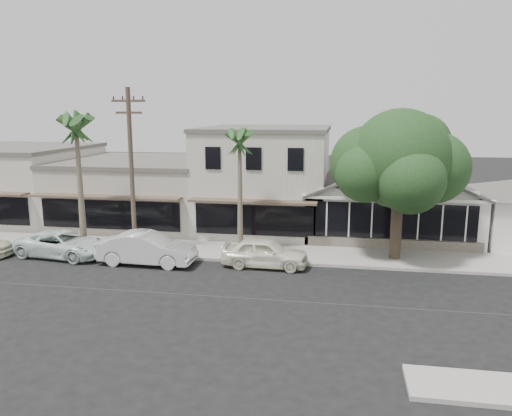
% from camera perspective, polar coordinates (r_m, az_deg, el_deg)
% --- Properties ---
extents(ground, '(140.00, 140.00, 0.00)m').
position_cam_1_polar(ground, '(21.20, 3.84, -10.58)').
color(ground, black).
rests_on(ground, ground).
extents(sidewalk_north, '(90.00, 3.50, 0.15)m').
position_cam_1_polar(sidewalk_north, '(29.21, -10.59, -4.47)').
color(sidewalk_north, '#9E9991').
rests_on(sidewalk_north, ground).
extents(corner_shop, '(10.40, 8.60, 5.10)m').
position_cam_1_polar(corner_shop, '(32.64, 14.97, 1.55)').
color(corner_shop, white).
rests_on(corner_shop, ground).
extents(row_building_near, '(8.00, 10.00, 6.50)m').
position_cam_1_polar(row_building_near, '(33.78, 1.21, 3.33)').
color(row_building_near, silver).
rests_on(row_building_near, ground).
extents(row_building_midnear, '(10.00, 10.00, 4.20)m').
position_cam_1_polar(row_building_midnear, '(36.37, -12.97, 1.78)').
color(row_building_midnear, '#B0AA9E').
rests_on(row_building_midnear, ground).
extents(row_building_midfar, '(11.00, 10.00, 5.00)m').
position_cam_1_polar(row_building_midfar, '(41.48, -26.53, 2.57)').
color(row_building_midfar, silver).
rests_on(row_building_midfar, ground).
extents(utility_pole, '(1.80, 0.24, 9.00)m').
position_cam_1_polar(utility_pole, '(27.27, -14.04, 4.39)').
color(utility_pole, brown).
rests_on(utility_pole, ground).
extents(car_0, '(4.42, 1.86, 1.49)m').
position_cam_1_polar(car_0, '(25.33, 1.01, -5.12)').
color(car_0, white).
rests_on(car_0, ground).
extents(car_1, '(5.08, 1.86, 1.66)m').
position_cam_1_polar(car_1, '(26.36, -12.38, -4.54)').
color(car_1, silver).
rests_on(car_1, ground).
extents(car_2, '(5.31, 2.96, 1.40)m').
position_cam_1_polar(car_2, '(29.02, -21.21, -3.86)').
color(car_2, white).
rests_on(car_2, ground).
extents(shade_tree, '(7.16, 6.48, 7.95)m').
position_cam_1_polar(shade_tree, '(26.77, 15.93, 5.13)').
color(shade_tree, '#4E412F').
rests_on(shade_tree, ground).
extents(palm_east, '(2.66, 2.66, 7.20)m').
position_cam_1_polar(palm_east, '(26.56, -1.88, 7.54)').
color(palm_east, '#726651').
rests_on(palm_east, ground).
extents(palm_mid, '(3.42, 3.42, 8.13)m').
position_cam_1_polar(palm_mid, '(29.19, -19.87, 8.71)').
color(palm_mid, '#726651').
rests_on(palm_mid, ground).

